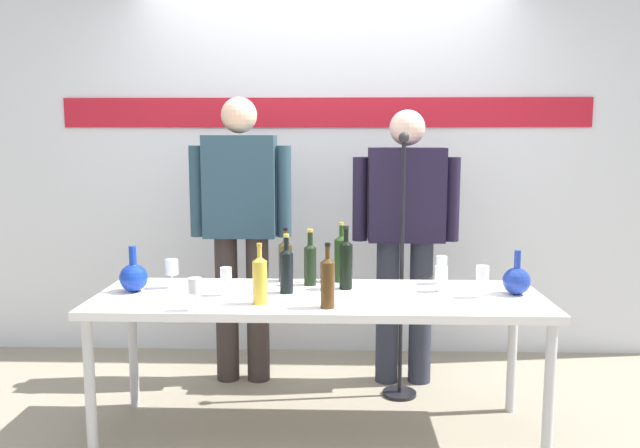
# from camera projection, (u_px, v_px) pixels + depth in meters

# --- Properties ---
(ground_plane) EXTENTS (10.00, 10.00, 0.00)m
(ground_plane) POSITION_uv_depth(u_px,v_px,m) (319.00, 433.00, 3.23)
(ground_plane) COLOR gray
(back_wall) EXTENTS (5.15, 0.11, 3.00)m
(back_wall) POSITION_uv_depth(u_px,v_px,m) (325.00, 140.00, 4.34)
(back_wall) COLOR silver
(back_wall) RESTS_ON ground
(display_table) EXTENTS (2.24, 0.71, 0.74)m
(display_table) POSITION_uv_depth(u_px,v_px,m) (319.00, 306.00, 3.14)
(display_table) COLOR white
(display_table) RESTS_ON ground
(decanter_blue_left) EXTENTS (0.14, 0.14, 0.24)m
(decanter_blue_left) POSITION_uv_depth(u_px,v_px,m) (134.00, 277.00, 3.19)
(decanter_blue_left) COLOR #1332A0
(decanter_blue_left) RESTS_ON display_table
(decanter_blue_right) EXTENTS (0.14, 0.14, 0.23)m
(decanter_blue_right) POSITION_uv_depth(u_px,v_px,m) (517.00, 280.00, 3.13)
(decanter_blue_right) COLOR #1D3797
(decanter_blue_right) RESTS_ON display_table
(presenter_left) EXTENTS (0.62, 0.22, 1.76)m
(presenter_left) POSITION_uv_depth(u_px,v_px,m) (241.00, 220.00, 3.83)
(presenter_left) COLOR #352B29
(presenter_left) RESTS_ON ground
(presenter_right) EXTENTS (0.65, 0.22, 1.68)m
(presenter_right) POSITION_uv_depth(u_px,v_px,m) (405.00, 227.00, 3.80)
(presenter_right) COLOR #2B2F3C
(presenter_right) RESTS_ON ground
(wine_bottle_0) EXTENTS (0.07, 0.07, 0.30)m
(wine_bottle_0) POSITION_uv_depth(u_px,v_px,m) (285.00, 259.00, 3.42)
(wine_bottle_0) COLOR #493715
(wine_bottle_0) RESTS_ON display_table
(wine_bottle_1) EXTENTS (0.07, 0.07, 0.30)m
(wine_bottle_1) POSITION_uv_depth(u_px,v_px,m) (310.00, 262.00, 3.33)
(wine_bottle_1) COLOR black
(wine_bottle_1) RESTS_ON display_table
(wine_bottle_2) EXTENTS (0.07, 0.07, 0.33)m
(wine_bottle_2) POSITION_uv_depth(u_px,v_px,m) (341.00, 257.00, 3.41)
(wine_bottle_2) COLOR #1F3C15
(wine_bottle_2) RESTS_ON display_table
(wine_bottle_3) EXTENTS (0.07, 0.07, 0.30)m
(wine_bottle_3) POSITION_uv_depth(u_px,v_px,m) (328.00, 281.00, 2.88)
(wine_bottle_3) COLOR #462C12
(wine_bottle_3) RESTS_ON display_table
(wine_bottle_4) EXTENTS (0.07, 0.07, 0.29)m
(wine_bottle_4) POSITION_uv_depth(u_px,v_px,m) (260.00, 278.00, 2.95)
(wine_bottle_4) COLOR gold
(wine_bottle_4) RESTS_ON display_table
(wine_bottle_5) EXTENTS (0.07, 0.07, 0.33)m
(wine_bottle_5) POSITION_uv_depth(u_px,v_px,m) (346.00, 262.00, 3.24)
(wine_bottle_5) COLOR black
(wine_bottle_5) RESTS_ON display_table
(wine_bottle_6) EXTENTS (0.07, 0.07, 0.30)m
(wine_bottle_6) POSITION_uv_depth(u_px,v_px,m) (286.00, 269.00, 3.16)
(wine_bottle_6) COLOR black
(wine_bottle_6) RESTS_ON display_table
(wine_glass_left_0) EXTENTS (0.06, 0.06, 0.14)m
(wine_glass_left_0) POSITION_uv_depth(u_px,v_px,m) (226.00, 275.00, 3.11)
(wine_glass_left_0) COLOR white
(wine_glass_left_0) RESTS_ON display_table
(wine_glass_left_1) EXTENTS (0.06, 0.06, 0.15)m
(wine_glass_left_1) POSITION_uv_depth(u_px,v_px,m) (195.00, 286.00, 2.83)
(wine_glass_left_1) COLOR white
(wine_glass_left_1) RESTS_ON display_table
(wine_glass_left_2) EXTENTS (0.07, 0.07, 0.15)m
(wine_glass_left_2) POSITION_uv_depth(u_px,v_px,m) (172.00, 268.00, 3.26)
(wine_glass_left_2) COLOR white
(wine_glass_left_2) RESTS_ON display_table
(wine_glass_right_0) EXTENTS (0.06, 0.06, 0.15)m
(wine_glass_right_0) POSITION_uv_depth(u_px,v_px,m) (442.00, 264.00, 3.36)
(wine_glass_right_0) COLOR white
(wine_glass_right_0) RESTS_ON display_table
(wine_glass_right_1) EXTENTS (0.07, 0.07, 0.13)m
(wine_glass_right_1) POSITION_uv_depth(u_px,v_px,m) (441.00, 274.00, 3.19)
(wine_glass_right_1) COLOR white
(wine_glass_right_1) RESTS_ON display_table
(wine_glass_right_2) EXTENTS (0.06, 0.06, 0.16)m
(wine_glass_right_2) POSITION_uv_depth(u_px,v_px,m) (482.00, 275.00, 3.07)
(wine_glass_right_2) COLOR white
(wine_glass_right_2) RESTS_ON display_table
(microphone_stand) EXTENTS (0.20, 0.20, 1.55)m
(microphone_stand) POSITION_uv_depth(u_px,v_px,m) (401.00, 310.00, 3.65)
(microphone_stand) COLOR black
(microphone_stand) RESTS_ON ground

